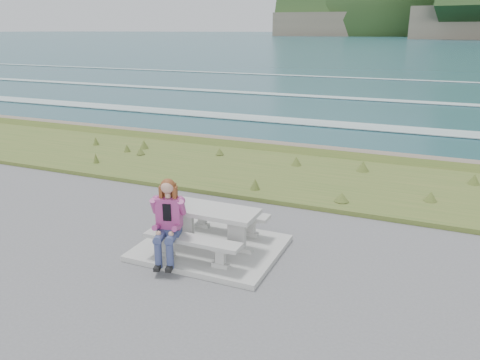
% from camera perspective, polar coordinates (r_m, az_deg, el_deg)
% --- Properties ---
extents(concrete_slab, '(2.60, 2.10, 0.10)m').
position_cam_1_polar(concrete_slab, '(8.99, -3.59, -8.23)').
color(concrete_slab, gray).
rests_on(concrete_slab, ground).
extents(picnic_table, '(1.80, 0.75, 0.75)m').
position_cam_1_polar(picnic_table, '(8.73, -3.67, -4.49)').
color(picnic_table, gray).
rests_on(picnic_table, concrete_slab).
extents(bench_landward, '(1.80, 0.35, 0.45)m').
position_cam_1_polar(bench_landward, '(8.26, -5.83, -7.68)').
color(bench_landward, gray).
rests_on(bench_landward, concrete_slab).
extents(bench_seaward, '(1.80, 0.35, 0.45)m').
position_cam_1_polar(bench_seaward, '(9.40, -1.72, -4.31)').
color(bench_seaward, gray).
rests_on(bench_seaward, concrete_slab).
extents(grass_verge, '(160.00, 4.50, 0.22)m').
position_cam_1_polar(grass_verge, '(13.34, 6.05, 0.37)').
color(grass_verge, '#3A5A21').
rests_on(grass_verge, ground).
extents(shore_drop, '(160.00, 0.80, 2.20)m').
position_cam_1_polar(shore_drop, '(16.03, 9.15, 3.25)').
color(shore_drop, '#63574A').
rests_on(shore_drop, ground).
extents(ocean, '(1600.00, 1600.00, 0.09)m').
position_cam_1_polar(ocean, '(32.99, 16.51, 7.20)').
color(ocean, '#1C4752').
rests_on(ocean, ground).
extents(seated_woman, '(0.60, 0.82, 1.47)m').
position_cam_1_polar(seated_woman, '(8.27, -8.83, -6.33)').
color(seated_woman, navy).
rests_on(seated_woman, concrete_slab).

